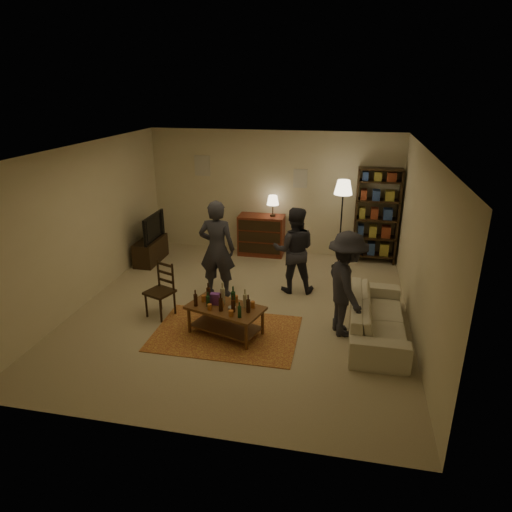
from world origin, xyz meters
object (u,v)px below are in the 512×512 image
(coffee_table, at_px, (225,310))
(dresser, at_px, (262,234))
(floor_lamp, at_px, (343,194))
(person_right, at_px, (294,250))
(person_left, at_px, (217,249))
(dining_chair, at_px, (162,288))
(bookshelf, at_px, (376,215))
(person_by_sofa, at_px, (346,284))
(tv_stand, at_px, (150,245))
(sofa, at_px, (377,317))

(coffee_table, distance_m, dresser, 3.54)
(floor_lamp, distance_m, person_right, 1.71)
(person_left, bearing_deg, person_right, -162.95)
(dresser, height_order, floor_lamp, floor_lamp)
(coffee_table, height_order, dining_chair, dining_chair)
(bookshelf, distance_m, floor_lamp, 1.04)
(person_by_sofa, bearing_deg, floor_lamp, -16.41)
(bookshelf, xyz_separation_m, person_right, (-1.50, -1.83, -0.24))
(coffee_table, xyz_separation_m, tv_stand, (-2.38, 2.63, -0.02))
(bookshelf, distance_m, person_right, 2.38)
(coffee_table, height_order, person_left, person_left)
(dining_chair, height_order, floor_lamp, floor_lamp)
(dresser, xyz_separation_m, person_by_sofa, (1.89, -3.14, 0.34))
(floor_lamp, distance_m, sofa, 3.02)
(bookshelf, height_order, person_by_sofa, bookshelf)
(floor_lamp, xyz_separation_m, sofa, (0.67, -2.66, -1.27))
(tv_stand, distance_m, person_by_sofa, 4.72)
(dining_chair, bearing_deg, person_left, 75.38)
(coffee_table, distance_m, floor_lamp, 3.66)
(coffee_table, height_order, floor_lamp, floor_lamp)
(bookshelf, bearing_deg, person_by_sofa, -99.66)
(dresser, height_order, sofa, dresser)
(dining_chair, bearing_deg, sofa, 22.01)
(dresser, relative_size, person_left, 0.77)
(floor_lamp, bearing_deg, person_by_sofa, -86.42)
(dresser, bearing_deg, dining_chair, -108.65)
(bookshelf, xyz_separation_m, sofa, (-0.05, -3.18, -0.73))
(dresser, relative_size, bookshelf, 0.67)
(tv_stand, relative_size, person_right, 0.66)
(coffee_table, relative_size, person_by_sofa, 0.78)
(bookshelf, bearing_deg, sofa, -90.82)
(coffee_table, bearing_deg, sofa, 10.65)
(person_right, bearing_deg, person_left, 11.41)
(coffee_table, distance_m, dining_chair, 1.25)
(coffee_table, bearing_deg, tv_stand, 132.16)
(floor_lamp, bearing_deg, dresser, 165.17)
(tv_stand, height_order, floor_lamp, floor_lamp)
(sofa, xyz_separation_m, person_left, (-2.77, 0.91, 0.58))
(tv_stand, relative_size, floor_lamp, 0.57)
(dresser, distance_m, bookshelf, 2.50)
(sofa, relative_size, person_left, 1.18)
(coffee_table, bearing_deg, dining_chair, 161.28)
(coffee_table, xyz_separation_m, person_by_sofa, (1.77, 0.40, 0.41))
(dining_chair, relative_size, floor_lamp, 0.50)
(dresser, relative_size, person_by_sofa, 0.83)
(tv_stand, relative_size, person_left, 0.60)
(person_left, bearing_deg, coffee_table, 109.12)
(person_left, xyz_separation_m, person_right, (1.32, 0.44, -0.08))
(sofa, distance_m, person_right, 2.04)
(bookshelf, relative_size, person_left, 1.14)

